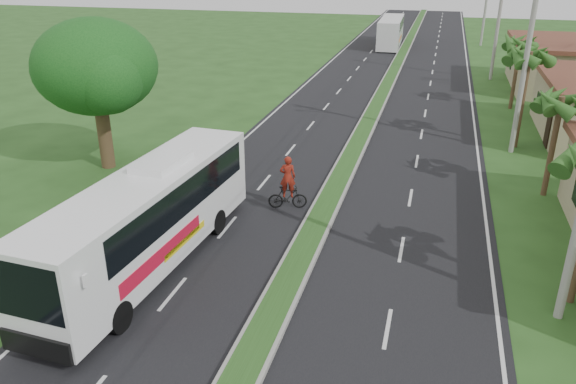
# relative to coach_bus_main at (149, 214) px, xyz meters

# --- Properties ---
(ground) EXTENTS (180.00, 180.00, 0.00)m
(ground) POSITION_rel_coach_bus_main_xyz_m (4.97, -1.56, -2.03)
(ground) COLOR #25491A
(ground) RESTS_ON ground
(road_asphalt) EXTENTS (14.00, 160.00, 0.02)m
(road_asphalt) POSITION_rel_coach_bus_main_xyz_m (4.97, 18.44, -2.02)
(road_asphalt) COLOR black
(road_asphalt) RESTS_ON ground
(median_strip) EXTENTS (1.20, 160.00, 0.18)m
(median_strip) POSITION_rel_coach_bus_main_xyz_m (4.97, 18.44, -1.92)
(median_strip) COLOR gray
(median_strip) RESTS_ON ground
(lane_edge_left) EXTENTS (0.12, 160.00, 0.01)m
(lane_edge_left) POSITION_rel_coach_bus_main_xyz_m (-1.73, 18.44, -2.03)
(lane_edge_left) COLOR silver
(lane_edge_left) RESTS_ON ground
(lane_edge_right) EXTENTS (0.12, 160.00, 0.01)m
(lane_edge_right) POSITION_rel_coach_bus_main_xyz_m (11.67, 18.44, -2.03)
(lane_edge_right) COLOR silver
(lane_edge_right) RESTS_ON ground
(shop_far) EXTENTS (8.60, 11.60, 3.82)m
(shop_far) POSITION_rel_coach_bus_main_xyz_m (18.97, 34.44, -0.10)
(shop_far) COLOR #9A8D68
(shop_far) RESTS_ON ground
(palm_verge_b) EXTENTS (2.40, 2.40, 5.05)m
(palm_verge_b) POSITION_rel_coach_bus_main_xyz_m (14.37, 10.44, 2.33)
(palm_verge_b) COLOR #473321
(palm_verge_b) RESTS_ON ground
(palm_verge_c) EXTENTS (2.40, 2.40, 5.85)m
(palm_verge_c) POSITION_rel_coach_bus_main_xyz_m (13.77, 17.44, 3.10)
(palm_verge_c) COLOR #473321
(palm_verge_c) RESTS_ON ground
(palm_verge_d) EXTENTS (2.40, 2.40, 5.25)m
(palm_verge_d) POSITION_rel_coach_bus_main_xyz_m (14.27, 26.44, 2.52)
(palm_verge_d) COLOR #473321
(palm_verge_d) RESTS_ON ground
(shade_tree) EXTENTS (6.30, 6.00, 7.54)m
(shade_tree) POSITION_rel_coach_bus_main_xyz_m (-7.15, 8.45, 3.00)
(shade_tree) COLOR #473321
(shade_tree) RESTS_ON ground
(utility_pole_b) EXTENTS (3.20, 0.28, 12.00)m
(utility_pole_b) POSITION_rel_coach_bus_main_xyz_m (13.44, 16.44, 4.23)
(utility_pole_b) COLOR gray
(utility_pole_b) RESTS_ON ground
(utility_pole_c) EXTENTS (1.60, 0.28, 11.00)m
(utility_pole_c) POSITION_rel_coach_bus_main_xyz_m (13.47, 36.44, 3.65)
(utility_pole_c) COLOR gray
(utility_pole_c) RESTS_ON ground
(coach_bus_main) EXTENTS (3.08, 11.52, 3.68)m
(coach_bus_main) POSITION_rel_coach_bus_main_xyz_m (0.00, 0.00, 0.00)
(coach_bus_main) COLOR white
(coach_bus_main) RESTS_ON ground
(coach_bus_far) EXTENTS (2.72, 11.04, 3.20)m
(coach_bus_far) POSITION_rel_coach_bus_main_xyz_m (3.04, 53.23, -0.21)
(coach_bus_far) COLOR white
(coach_bus_far) RESTS_ON ground
(motorcyclist) EXTENTS (1.76, 0.92, 2.41)m
(motorcyclist) POSITION_rel_coach_bus_main_xyz_m (3.35, 5.89, -1.12)
(motorcyclist) COLOR black
(motorcyclist) RESTS_ON ground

